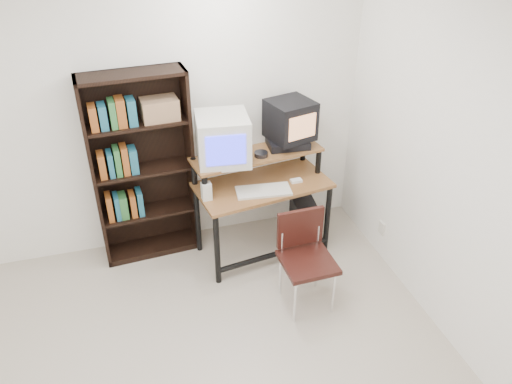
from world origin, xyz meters
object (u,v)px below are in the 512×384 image
object	(u,v)px
computer_desk	(262,187)
pc_tower	(305,222)
crt_monitor	(223,139)
school_chair	(305,251)
bookshelf	(142,166)
crt_tv	(290,120)

from	to	relation	value
computer_desk	pc_tower	size ratio (longest dim) A/B	2.76
pc_tower	crt_monitor	bearing A→B (deg)	-178.68
crt_monitor	school_chair	world-z (taller)	crt_monitor
pc_tower	bookshelf	xyz separation A→B (m)	(-1.44, 0.31, 0.68)
crt_monitor	pc_tower	world-z (taller)	crt_monitor
crt_monitor	bookshelf	xyz separation A→B (m)	(-0.68, 0.24, -0.28)
crt_monitor	bookshelf	size ratio (longest dim) A/B	0.28
bookshelf	crt_monitor	bearing A→B (deg)	-23.63
crt_monitor	pc_tower	bearing A→B (deg)	1.45
crt_tv	pc_tower	bearing A→B (deg)	-69.38
computer_desk	crt_monitor	distance (m)	0.59
pc_tower	school_chair	xyz separation A→B (m)	(-0.30, -0.75, 0.29)
computer_desk	crt_tv	xyz separation A→B (m)	(0.32, 0.18, 0.54)
bookshelf	pc_tower	bearing A→B (deg)	-16.02
crt_monitor	crt_tv	bearing A→B (deg)	15.88
crt_monitor	computer_desk	bearing A→B (deg)	-5.96
bookshelf	school_chair	bearing A→B (deg)	-46.92
school_chair	bookshelf	xyz separation A→B (m)	(-1.14, 1.06, 0.39)
crt_tv	bookshelf	size ratio (longest dim) A/B	0.26
computer_desk	school_chair	size ratio (longest dim) A/B	1.52
school_chair	crt_monitor	bearing A→B (deg)	117.97
computer_desk	crt_monitor	world-z (taller)	crt_monitor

